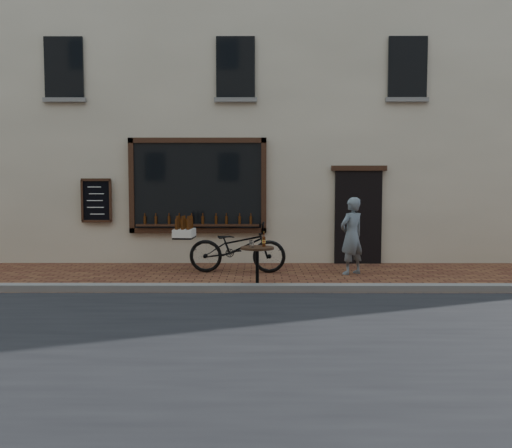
{
  "coord_description": "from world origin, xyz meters",
  "views": [
    {
      "loc": [
        -0.48,
        -8.35,
        1.77
      ],
      "look_at": [
        -0.52,
        1.2,
        1.1
      ],
      "focal_mm": 35.0,
      "sensor_mm": 36.0,
      "label": 1
    }
  ],
  "objects": [
    {
      "name": "kerb",
      "position": [
        0.0,
        0.2,
        0.06
      ],
      "size": [
        90.0,
        0.25,
        0.12
      ],
      "primitive_type": "cube",
      "color": "slate",
      "rests_on": "ground"
    },
    {
      "name": "cargo_bicycle",
      "position": [
        -0.96,
        2.16,
        0.55
      ],
      "size": [
        2.39,
        0.81,
        1.15
      ],
      "rotation": [
        0.0,
        0.0,
        1.52
      ],
      "color": "black",
      "rests_on": "ground"
    },
    {
      "name": "bistro_table",
      "position": [
        -0.49,
        0.35,
        0.54
      ],
      "size": [
        0.59,
        0.59,
        1.01
      ],
      "color": "black",
      "rests_on": "ground"
    },
    {
      "name": "pedestrian",
      "position": [
        1.47,
        1.95,
        0.8
      ],
      "size": [
        0.7,
        0.64,
        1.6
      ],
      "primitive_type": "imported",
      "rotation": [
        0.0,
        0.0,
        3.74
      ],
      "color": "slate",
      "rests_on": "ground"
    },
    {
      "name": "shop_building",
      "position": [
        0.0,
        6.5,
        5.0
      ],
      "size": [
        28.0,
        6.2,
        10.0
      ],
      "color": "beige",
      "rests_on": "ground"
    },
    {
      "name": "ground",
      "position": [
        0.0,
        0.0,
        0.0
      ],
      "size": [
        90.0,
        90.0,
        0.0
      ],
      "primitive_type": "plane",
      "color": "#582B1C",
      "rests_on": "ground"
    }
  ]
}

